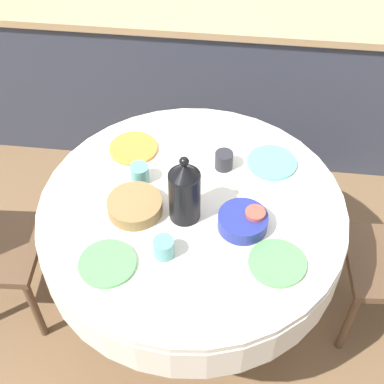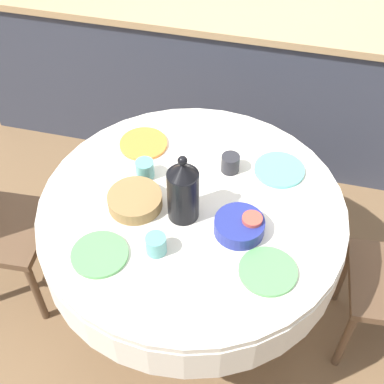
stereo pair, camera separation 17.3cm
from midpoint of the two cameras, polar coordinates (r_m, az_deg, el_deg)
The scene contains 14 objects.
ground_plane at distance 2.75m, azimuth -1.84°, elevation -12.28°, with size 12.00×12.00×0.00m, color brown.
kitchen_counter at distance 3.33m, azimuth 1.26°, elevation 12.48°, with size 3.24×0.64×0.92m.
dining_table at distance 2.21m, azimuth -2.24°, elevation -3.74°, with size 1.24×1.24×0.78m.
plate_near_left at distance 1.97m, azimuth -11.53°, elevation -7.59°, with size 0.21×0.21×0.01m, color #5BA85B.
cup_near_left at distance 1.94m, azimuth -5.59°, elevation -6.06°, with size 0.08×0.08×0.08m, color #5BA39E.
plate_near_right at distance 1.95m, azimuth 6.56°, elevation -7.65°, with size 0.21×0.21×0.01m, color #5BA85B.
cup_near_right at distance 2.03m, azimuth 4.28°, elevation -2.92°, with size 0.08×0.08×0.08m, color #CC4C3D.
plate_far_left at distance 2.36m, azimuth -8.37°, elevation 4.55°, with size 0.21×0.21×0.01m, color orange.
cup_far_left at distance 2.20m, azimuth -7.83°, elevation 1.88°, with size 0.08×0.08×0.08m, color #5BA39E.
plate_far_right at distance 2.28m, azimuth 6.38°, elevation 3.06°, with size 0.21×0.21×0.01m, color #60BCB7.
cup_far_right at distance 2.23m, azimuth 1.22°, elevation 3.31°, with size 0.08×0.08×0.08m, color #28282D.
coffee_carafe at distance 1.98m, azimuth -3.29°, elevation -0.09°, with size 0.12×0.12×0.31m.
bread_basket at distance 2.10m, azimuth -8.47°, elevation -1.58°, with size 0.22×0.22×0.06m, color olive.
fruit_bowl at distance 2.02m, azimuth 3.01°, elevation -3.27°, with size 0.19×0.19×0.06m, color navy.
Camera 1 is at (0.16, -1.38, 2.37)m, focal length 50.00 mm.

